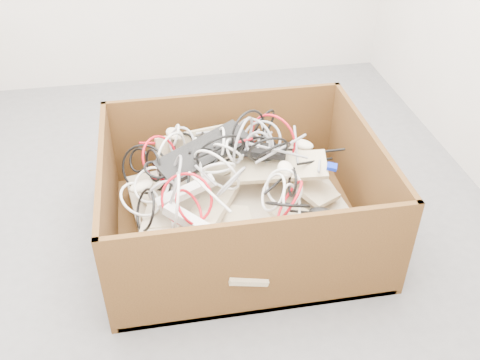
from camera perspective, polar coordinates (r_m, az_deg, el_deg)
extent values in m
plane|color=#555558|center=(2.83, -4.11, -2.40)|extent=(3.00, 3.00, 0.00)
cube|color=beige|center=(0.89, 3.60, 0.02)|extent=(3.00, 0.04, 2.50)
cube|color=#3B240E|center=(2.65, 0.07, -5.25)|extent=(1.23, 1.02, 0.03)
cube|color=#3B240E|center=(2.90, -1.64, 4.80)|extent=(1.23, 0.03, 0.50)
cube|color=#3B240E|center=(2.13, 2.44, -9.34)|extent=(1.23, 0.02, 0.50)
cube|color=#3B240E|center=(2.64, 13.02, 0.23)|extent=(0.02, 0.97, 0.50)
cube|color=#3B240E|center=(2.48, -13.73, -2.62)|extent=(0.03, 0.97, 0.50)
cube|color=tan|center=(2.61, 0.00, -3.78)|extent=(1.08, 0.93, 0.20)
cube|color=tan|center=(2.50, -2.04, -3.69)|extent=(0.77, 0.69, 0.21)
cube|color=#C6AE8B|center=(2.67, -5.86, -0.33)|extent=(0.47, 0.34, 0.11)
cube|color=#C6AE8B|center=(2.63, 5.91, 0.39)|extent=(0.37, 0.46, 0.10)
cube|color=#C6AE8B|center=(2.27, -0.06, -6.63)|extent=(0.16, 0.45, 0.09)
cube|color=#C6AE8B|center=(2.42, -4.94, -4.26)|extent=(0.47, 0.21, 0.14)
cube|color=#C6AE8B|center=(2.40, 6.10, -4.01)|extent=(0.29, 0.45, 0.19)
cube|color=#C6AE8B|center=(2.71, -4.32, 3.69)|extent=(0.44, 0.19, 0.18)
cube|color=#C6AE8B|center=(2.38, -3.15, -2.95)|extent=(0.32, 0.46, 0.16)
cube|color=#C6AE8B|center=(2.51, 4.09, 1.39)|extent=(0.46, 0.23, 0.10)
cube|color=black|center=(2.54, -0.12, 3.43)|extent=(0.47, 0.29, 0.08)
cube|color=black|center=(2.45, -3.86, 3.00)|extent=(0.47, 0.34, 0.12)
ellipsoid|color=beige|center=(2.44, -10.40, -0.65)|extent=(0.13, 0.11, 0.04)
ellipsoid|color=beige|center=(2.64, 6.58, 3.75)|extent=(0.13, 0.12, 0.04)
ellipsoid|color=beige|center=(2.19, -1.57, -5.29)|extent=(0.13, 0.12, 0.04)
ellipsoid|color=beige|center=(2.33, 4.82, 1.15)|extent=(0.08, 0.12, 0.04)
ellipsoid|color=beige|center=(2.63, -6.93, 4.85)|extent=(0.11, 0.13, 0.04)
ellipsoid|color=black|center=(2.35, 8.65, -3.51)|extent=(0.13, 0.11, 0.04)
cube|color=silver|center=(2.32, -5.74, -1.25)|extent=(0.27, 0.10, 0.11)
cube|color=silver|center=(2.19, -4.98, -4.56)|extent=(0.24, 0.22, 0.09)
cube|color=#0C23B7|center=(2.49, 9.68, 1.39)|extent=(0.06, 0.05, 0.03)
torus|color=silver|center=(2.62, -6.88, 4.64)|extent=(0.07, 0.16, 0.15)
torus|color=red|center=(2.24, 5.28, -2.11)|extent=(0.15, 0.26, 0.24)
torus|color=black|center=(2.54, -9.99, 1.10)|extent=(0.31, 0.16, 0.32)
torus|color=gray|center=(2.20, -0.94, -0.19)|extent=(0.17, 0.20, 0.18)
torus|color=silver|center=(2.39, -9.32, -0.49)|extent=(0.20, 0.16, 0.15)
torus|color=red|center=(2.24, -5.67, -2.05)|extent=(0.25, 0.18, 0.25)
torus|color=silver|center=(2.56, 1.43, 3.78)|extent=(0.06, 0.14, 0.13)
torus|color=red|center=(2.52, -8.44, 2.31)|extent=(0.21, 0.23, 0.27)
torus|color=silver|center=(2.45, -1.27, 2.98)|extent=(0.15, 0.16, 0.18)
torus|color=silver|center=(2.23, 5.50, -2.42)|extent=(0.15, 0.17, 0.20)
torus|color=silver|center=(2.34, -2.48, 1.02)|extent=(0.21, 0.27, 0.32)
torus|color=silver|center=(2.29, 4.68, -0.82)|extent=(0.16, 0.18, 0.18)
torus|color=red|center=(2.56, 3.51, 4.38)|extent=(0.26, 0.25, 0.35)
torus|color=black|center=(2.23, 5.07, -2.60)|extent=(0.19, 0.18, 0.15)
torus|color=black|center=(2.47, 3.53, 2.97)|extent=(0.22, 0.18, 0.16)
torus|color=silver|center=(2.39, -10.49, -1.98)|extent=(0.22, 0.22, 0.12)
torus|color=silver|center=(2.24, -6.83, -2.26)|extent=(0.07, 0.27, 0.27)
torus|color=black|center=(2.60, -1.95, 4.39)|extent=(0.17, 0.05, 0.17)
torus|color=silver|center=(2.25, 3.53, -1.31)|extent=(0.13, 0.23, 0.21)
torus|color=black|center=(2.47, -9.14, 1.53)|extent=(0.10, 0.17, 0.18)
torus|color=red|center=(2.20, -5.40, -2.89)|extent=(0.13, 0.22, 0.19)
torus|color=gray|center=(2.58, -6.18, 3.95)|extent=(0.17, 0.16, 0.20)
torus|color=silver|center=(2.49, -2.12, 3.61)|extent=(0.06, 0.25, 0.25)
torus|color=black|center=(2.31, -9.97, -3.14)|extent=(0.12, 0.26, 0.25)
torus|color=gray|center=(2.46, 1.95, 3.82)|extent=(0.14, 0.09, 0.14)
torus|color=black|center=(2.62, -10.67, 2.07)|extent=(0.11, 0.15, 0.15)
torus|color=silver|center=(2.54, -7.29, 2.55)|extent=(0.22, 0.26, 0.33)
torus|color=gray|center=(2.31, -7.05, -0.18)|extent=(0.13, 0.33, 0.32)
torus|color=black|center=(2.65, 2.47, 5.60)|extent=(0.20, 0.21, 0.27)
torus|color=black|center=(2.57, 2.44, 3.79)|extent=(0.18, 0.11, 0.17)
torus|color=gray|center=(2.30, -8.24, -1.10)|extent=(0.17, 0.08, 0.17)
torus|color=silver|center=(2.31, -2.26, 1.27)|extent=(0.21, 0.14, 0.17)
torus|color=black|center=(2.38, -2.10, 3.07)|extent=(0.30, 0.12, 0.29)
torus|color=black|center=(2.41, -3.54, 2.43)|extent=(0.11, 0.10, 0.06)
torus|color=black|center=(2.38, -6.47, -0.22)|extent=(0.13, 0.13, 0.11)
torus|color=silver|center=(2.44, -0.70, 3.06)|extent=(0.09, 0.17, 0.16)
torus|color=gray|center=(2.49, 2.32, 4.26)|extent=(0.23, 0.21, 0.15)
torus|color=black|center=(2.49, 0.92, 5.08)|extent=(0.26, 0.17, 0.30)
torus|color=black|center=(2.65, -5.91, 3.73)|extent=(0.14, 0.10, 0.15)
torus|color=black|center=(2.27, 5.57, -0.32)|extent=(0.04, 0.17, 0.17)
torus|color=gray|center=(2.38, 0.32, 4.17)|extent=(0.18, 0.27, 0.31)
torus|color=black|center=(2.39, -8.86, 1.08)|extent=(0.14, 0.14, 0.05)
torus|color=black|center=(2.40, 2.99, 3.20)|extent=(0.24, 0.12, 0.23)
torus|color=gray|center=(2.52, 1.57, 4.08)|extent=(0.16, 0.24, 0.28)
cylinder|color=black|center=(2.33, 4.21, -0.09)|extent=(0.16, 0.12, 0.06)
cylinder|color=black|center=(2.41, -2.19, 3.35)|extent=(0.25, 0.16, 0.03)
cylinder|color=black|center=(2.29, 9.83, -3.95)|extent=(0.21, 0.09, 0.07)
cylinder|color=red|center=(2.65, -8.25, 3.85)|extent=(0.22, 0.07, 0.08)
cylinder|color=gray|center=(2.74, 2.51, 5.31)|extent=(0.02, 0.19, 0.06)
cylinder|color=silver|center=(2.59, 0.61, 4.36)|extent=(0.04, 0.17, 0.04)
cylinder|color=gray|center=(2.16, -0.94, -5.42)|extent=(0.18, 0.10, 0.02)
cylinder|color=silver|center=(2.43, -4.37, 2.47)|extent=(0.01, 0.27, 0.04)
cylinder|color=silver|center=(2.42, -6.67, 0.76)|extent=(0.15, 0.24, 0.03)
cylinder|color=gray|center=(2.57, 1.01, 4.10)|extent=(0.26, 0.16, 0.03)
cylinder|color=black|center=(2.62, 4.56, 3.23)|extent=(0.13, 0.04, 0.05)
cylinder|color=black|center=(2.27, 8.47, -3.57)|extent=(0.22, 0.17, 0.08)
cylinder|color=gray|center=(2.54, 0.52, 3.85)|extent=(0.18, 0.19, 0.04)
cylinder|color=silver|center=(2.19, -3.24, -1.26)|extent=(0.16, 0.20, 0.09)
cylinder|color=black|center=(2.53, 7.93, 1.97)|extent=(0.20, 0.09, 0.05)
cylinder|color=gray|center=(2.42, 4.09, 3.10)|extent=(0.27, 0.06, 0.10)
cylinder|color=black|center=(2.54, -4.63, 3.96)|extent=(0.10, 0.25, 0.06)
cylinder|color=silver|center=(2.51, -3.61, 3.47)|extent=(0.13, 0.03, 0.03)
cylinder|color=gray|center=(2.29, -3.64, 0.49)|extent=(0.09, 0.11, 0.06)
cylinder|color=gray|center=(2.29, 11.67, -4.54)|extent=(0.12, 0.15, 0.02)
cylinder|color=silver|center=(2.58, -4.31, 3.63)|extent=(0.25, 0.03, 0.09)
cylinder|color=black|center=(2.58, 8.50, 2.95)|extent=(0.24, 0.03, 0.03)
cylinder|color=gray|center=(2.45, 4.37, 3.34)|extent=(0.27, 0.15, 0.05)
cylinder|color=black|center=(2.62, -1.53, 4.40)|extent=(0.02, 0.17, 0.05)
cylinder|color=gray|center=(2.57, 5.94, 3.76)|extent=(0.05, 0.22, 0.08)
cylinder|color=gray|center=(2.69, -5.23, 4.81)|extent=(0.19, 0.09, 0.07)
cylinder|color=red|center=(2.48, -0.79, 3.86)|extent=(0.18, 0.06, 0.07)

